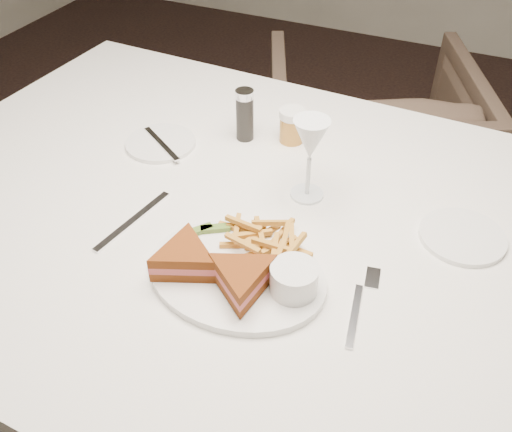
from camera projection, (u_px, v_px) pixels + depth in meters
name	position (u px, v px, depth m)	size (l,w,h in m)	color
ground	(268.00, 341.00, 1.81)	(5.00, 5.00, 0.00)	black
table	(265.00, 341.00, 1.35)	(1.64, 1.09, 0.75)	white
chair_far	(367.00, 141.00, 2.05)	(0.69, 0.65, 0.71)	#46362B
table_setting	(259.00, 226.00, 1.04)	(0.84, 0.64, 0.18)	white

